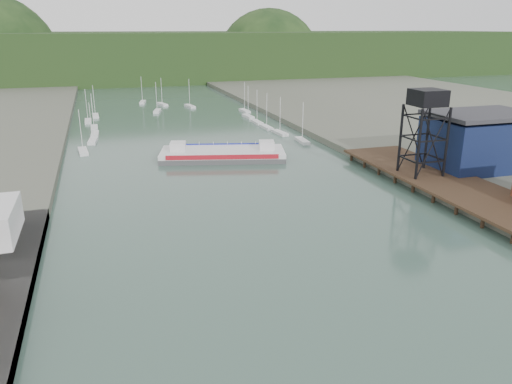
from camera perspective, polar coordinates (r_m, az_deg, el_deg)
east_pier at (r=92.78m, az=23.75°, el=-0.22°), size 14.00×70.00×2.45m
lift_tower at (r=98.45m, az=18.98°, el=9.59°), size 6.50×6.50×16.00m
blue_shed at (r=110.77m, az=24.24°, el=5.32°), size 20.50×14.50×11.30m
marina_sailboats at (r=163.25m, az=-9.19°, el=8.02°), size 57.71×92.65×0.90m
distant_hills at (r=323.07m, az=-14.51°, el=14.49°), size 500.00×120.00×80.00m
chain_ferry at (r=115.55m, az=-3.83°, el=4.38°), size 30.12×17.85×4.06m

